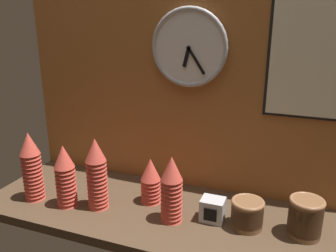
{
  "coord_description": "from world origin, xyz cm",
  "views": [
    {
      "loc": [
        47.21,
        -123.08,
        79.9
      ],
      "look_at": [
        -1.31,
        4.0,
        35.86
      ],
      "focal_mm": 38.0,
      "sensor_mm": 36.0,
      "label": 1
    }
  ],
  "objects": [
    {
      "name": "wall_tiled_back",
      "position": [
        0.0,
        26.5,
        52.5
      ],
      "size": [
        160.0,
        3.0,
        105.0
      ],
      "color": "#A3602D",
      "rests_on": "ground_plane"
    },
    {
      "name": "cup_stack_center_left",
      "position": [
        -28.43,
        -8.16,
        15.56
      ],
      "size": [
        8.73,
        8.73,
        31.12
      ],
      "color": "#DB4C3D",
      "rests_on": "ground_plane"
    },
    {
      "name": "menu_board",
      "position": [
        51.14,
        24.35,
        68.68
      ],
      "size": [
        36.08,
        1.32,
        59.73
      ],
      "color": "black"
    },
    {
      "name": "cup_stack_center",
      "position": [
        -9.26,
        3.78,
        10.24
      ],
      "size": [
        8.73,
        8.73,
        20.49
      ],
      "color": "#DB4C3D",
      "rests_on": "ground_plane"
    },
    {
      "name": "bowl_stack_far_right",
      "position": [
        53.83,
        1.41,
        7.84
      ],
      "size": [
        12.73,
        12.73,
        15.08
      ],
      "color": "brown",
      "rests_on": "ground_plane"
    },
    {
      "name": "cup_stack_far_left",
      "position": [
        -58.79,
        -11.98,
        15.56
      ],
      "size": [
        8.73,
        8.73,
        31.12
      ],
      "color": "#DB4C3D",
      "rests_on": "ground_plane"
    },
    {
      "name": "wall_clock",
      "position": [
        0.84,
        23.46,
        65.19
      ],
      "size": [
        33.87,
        2.7,
        33.87
      ],
      "color": "white"
    },
    {
      "name": "bowl_stack_right",
      "position": [
        33.07,
        -0.62,
        6.02
      ],
      "size": [
        12.73,
        12.73,
        11.43
      ],
      "color": "brown",
      "rests_on": "ground_plane"
    },
    {
      "name": "cup_stack_left",
      "position": [
        -41.78,
        -11.56,
        13.79
      ],
      "size": [
        8.73,
        8.73,
        27.58
      ],
      "color": "#DB4C3D",
      "rests_on": "ground_plane"
    },
    {
      "name": "napkin_dispenser",
      "position": [
        19.55,
        -0.79,
        4.66
      ],
      "size": [
        9.27,
        8.21,
        9.33
      ],
      "color": "#B7B7BC",
      "rests_on": "ground_plane"
    },
    {
      "name": "cup_stack_center_right",
      "position": [
        4.23,
        -6.58,
        13.79
      ],
      "size": [
        8.73,
        8.73,
        27.58
      ],
      "color": "#DB4C3D",
      "rests_on": "ground_plane"
    },
    {
      "name": "ground_plane",
      "position": [
        0.0,
        0.0,
        -2.0
      ],
      "size": [
        160.0,
        56.0,
        4.0
      ],
      "primitive_type": "cube",
      "color": "#4C3826"
    }
  ]
}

